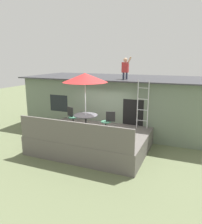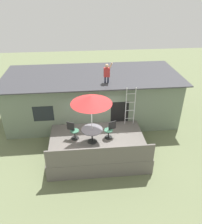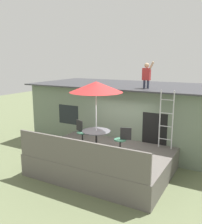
{
  "view_description": "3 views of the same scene",
  "coord_description": "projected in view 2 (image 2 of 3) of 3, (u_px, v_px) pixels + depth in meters",
  "views": [
    {
      "loc": [
        3.97,
        -8.45,
        3.92
      ],
      "look_at": [
        0.09,
        0.76,
        1.51
      ],
      "focal_mm": 35.59,
      "sensor_mm": 36.0,
      "label": 1
    },
    {
      "loc": [
        -0.72,
        -9.14,
        7.71
      ],
      "look_at": [
        0.28,
        0.93,
        1.87
      ],
      "focal_mm": 36.32,
      "sensor_mm": 36.0,
      "label": 2
    },
    {
      "loc": [
        4.17,
        -7.76,
        4.09
      ],
      "look_at": [
        -0.49,
        0.64,
        2.08
      ],
      "focal_mm": 40.32,
      "sensor_mm": 36.0,
      "label": 3
    }
  ],
  "objects": [
    {
      "name": "deck_railing",
      "position": [
        101.0,
        156.0,
        9.66
      ],
      "size": [
        4.69,
        0.08,
        0.9
      ],
      "primitive_type": "cube",
      "color": "#605B56",
      "rests_on": "deck"
    },
    {
      "name": "step_ladder",
      "position": [
        130.0,
        106.0,
        12.15
      ],
      "size": [
        0.52,
        0.04,
        2.2
      ],
      "color": "silver",
      "rests_on": "deck"
    },
    {
      "name": "deck",
      "position": [
        97.0,
        146.0,
        11.59
      ],
      "size": [
        4.79,
        3.59,
        0.8
      ],
      "primitive_type": "cube",
      "color": "#605B56",
      "rests_on": "ground"
    },
    {
      "name": "ground_plane",
      "position": [
        97.0,
        152.0,
        11.79
      ],
      "size": [
        40.0,
        40.0,
        0.0
      ],
      "primitive_type": "plane",
      "color": "#66704C"
    },
    {
      "name": "patio_table",
      "position": [
        92.0,
        132.0,
        10.97
      ],
      "size": [
        1.04,
        1.04,
        0.74
      ],
      "color": "black",
      "rests_on": "deck"
    },
    {
      "name": "patio_umbrella",
      "position": [
        91.0,
        100.0,
        10.09
      ],
      "size": [
        1.9,
        1.9,
        2.54
      ],
      "color": "silver",
      "rests_on": "deck"
    },
    {
      "name": "patio_chair_left",
      "position": [
        73.0,
        131.0,
        11.29
      ],
      "size": [
        0.6,
        0.44,
        0.92
      ],
      "rotation": [
        0.0,
        0.0,
        -0.4
      ],
      "color": "black",
      "rests_on": "deck"
    },
    {
      "name": "person_figure",
      "position": [
        107.0,
        72.0,
        12.1
      ],
      "size": [
        0.47,
        0.2,
        1.11
      ],
      "color": "#33384C",
      "rests_on": "house"
    },
    {
      "name": "house",
      "position": [
        92.0,
        97.0,
        14.16
      ],
      "size": [
        10.5,
        4.5,
        2.91
      ],
      "color": "slate",
      "rests_on": "ground"
    },
    {
      "name": "patio_chair_right",
      "position": [
        110.0,
        130.0,
        11.35
      ],
      "size": [
        0.61,
        0.44,
        0.92
      ],
      "rotation": [
        0.0,
        0.0,
        -2.84
      ],
      "color": "black",
      "rests_on": "deck"
    }
  ]
}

